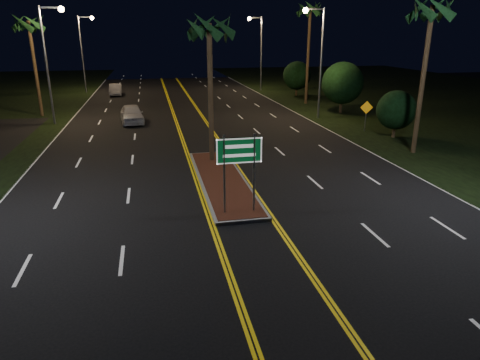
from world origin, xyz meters
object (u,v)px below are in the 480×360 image
object	(u,v)px
palm_median	(209,28)
car_far	(115,89)
shrub_far	(297,76)
median_island	(222,180)
warning_sign	(366,112)
streetlight_left_mid	(50,52)
streetlight_left_far	(84,45)
shrub_mid	(343,83)
car_near	(132,112)
palm_right_near	(432,10)
streetlight_right_far	(258,45)
streetlight_right_mid	(317,51)
palm_left_far	(28,24)
highway_sign	(239,158)
palm_right_far	(310,10)
shrub_near	(396,110)

from	to	relation	value
palm_median	car_far	xyz separation A→B (m)	(-7.21, 30.32, -6.52)
shrub_far	palm_median	bearing A→B (deg)	-118.42
median_island	warning_sign	world-z (taller)	warning_sign
streetlight_left_mid	streetlight_left_far	bearing A→B (deg)	90.00
streetlight_left_far	shrub_mid	xyz separation A→B (m)	(24.61, -20.00, -2.93)
palm_median	car_near	distance (m)	14.99
palm_right_near	streetlight_right_far	bearing A→B (deg)	93.37
streetlight_right_mid	shrub_mid	bearing A→B (deg)	30.56
streetlight_left_mid	palm_left_far	size ratio (longest dim) A/B	1.02
car_near	warning_sign	world-z (taller)	warning_sign
highway_sign	shrub_far	bearing A→B (deg)	67.43
palm_right_far	car_far	size ratio (longest dim) A/B	2.27
palm_right_near	palm_right_far	world-z (taller)	palm_right_far
palm_left_far	car_far	size ratio (longest dim) A/B	1.94
shrub_far	shrub_mid	bearing A→B (deg)	-89.05
palm_left_far	warning_sign	bearing A→B (deg)	-24.71
streetlight_right_mid	shrub_near	distance (m)	9.28
palm_median	car_far	size ratio (longest dim) A/B	1.83
car_near	palm_left_far	bearing A→B (deg)	143.36
streetlight_right_mid	shrub_far	bearing A→B (deg)	77.18
streetlight_left_mid	streetlight_right_mid	distance (m)	21.32
streetlight_left_far	car_far	xyz separation A→B (m)	(3.40, -3.18, -4.90)
streetlight_right_mid	palm_median	distance (m)	15.73
palm_median	palm_left_far	xyz separation A→B (m)	(-12.80, 17.50, 0.47)
streetlight_right_far	palm_median	world-z (taller)	streetlight_right_far
car_near	car_far	world-z (taller)	car_near
streetlight_right_mid	shrub_mid	size ratio (longest dim) A/B	1.95
palm_left_far	palm_right_near	bearing A→B (deg)	-35.43
shrub_near	shrub_mid	bearing A→B (deg)	87.14
streetlight_right_far	palm_right_far	bearing A→B (deg)	-79.67
palm_left_far	palm_median	bearing A→B (deg)	-53.82
highway_sign	palm_median	bearing A→B (deg)	90.00
highway_sign	car_far	xyz separation A→B (m)	(-7.21, 38.02, -1.65)
streetlight_left_far	shrub_far	xyz separation A→B (m)	(24.41, -8.00, -3.32)
palm_median	shrub_near	xyz separation A→B (m)	(13.50, 3.50, -5.33)
median_island	streetlight_right_far	size ratio (longest dim) A/B	1.14
car_near	shrub_far	bearing A→B (deg)	29.03
highway_sign	streetlight_left_mid	xyz separation A→B (m)	(-10.61, 21.20, 3.25)
streetlight_left_far	warning_sign	size ratio (longest dim) A/B	3.99
palm_median	car_far	distance (m)	31.84
streetlight_right_mid	shrub_far	world-z (taller)	streetlight_right_mid
palm_median	palm_right_near	size ratio (longest dim) A/B	0.89
median_island	streetlight_right_mid	bearing A→B (deg)	54.72
highway_sign	palm_right_near	bearing A→B (deg)	29.95
highway_sign	median_island	bearing A→B (deg)	90.00
streetlight_left_mid	streetlight_right_mid	world-z (taller)	same
shrub_near	warning_sign	world-z (taller)	shrub_near
median_island	palm_right_near	size ratio (longest dim) A/B	1.10
streetlight_left_mid	shrub_far	distance (m)	27.40
palm_median	palm_right_near	bearing A→B (deg)	-2.29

